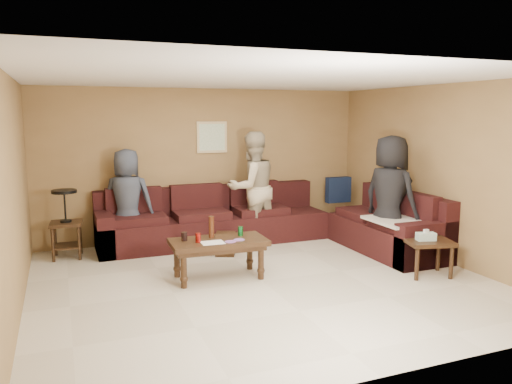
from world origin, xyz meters
TOP-DOWN VIEW (x-y plane):
  - room at (0.00, 0.00)m, footprint 5.60×5.50m
  - sectional_sofa at (0.81, 1.52)m, footprint 4.65×2.90m
  - coffee_table at (-0.47, 0.33)m, footprint 1.23×0.65m
  - end_table_left at (-2.25, 2.02)m, footprint 0.48×0.48m
  - side_table_right at (2.08, -0.57)m, footprint 0.67×0.60m
  - waste_bin at (-0.06, 1.32)m, footprint 0.37×0.37m
  - wall_art at (0.10, 2.48)m, footprint 0.52×0.04m
  - person_left at (-1.36, 2.10)m, footprint 0.90×0.76m
  - person_middle at (0.59, 1.87)m, footprint 0.99×0.84m
  - person_right at (2.17, 0.39)m, footprint 0.82×1.01m

SIDE VIEW (x-z plane):
  - waste_bin at x=-0.06m, z-range 0.00..0.34m
  - sectional_sofa at x=0.81m, z-range -0.16..0.81m
  - side_table_right at x=2.08m, z-range 0.10..0.72m
  - coffee_table at x=-0.47m, z-range 0.03..0.82m
  - end_table_left at x=-2.25m, z-range 0.02..1.03m
  - person_left at x=-1.36m, z-range 0.00..1.57m
  - person_right at x=2.17m, z-range 0.00..1.78m
  - person_middle at x=0.59m, z-range 0.00..1.81m
  - room at x=0.00m, z-range 0.41..2.91m
  - wall_art at x=0.10m, z-range 1.44..1.96m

